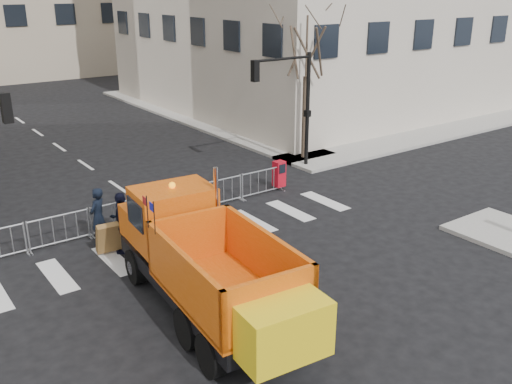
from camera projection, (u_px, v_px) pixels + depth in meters
ground at (295, 306)px, 15.49m from camera, size 120.00×120.00×0.00m
sidewalk_back at (155, 210)px, 21.95m from camera, size 64.00×5.00×0.15m
traffic_light_right at (307, 111)px, 26.49m from camera, size 0.18×0.18×5.40m
crowd_barriers at (146, 209)px, 20.69m from camera, size 12.60×0.60×1.10m
street_tree at (306, 84)px, 27.28m from camera, size 3.00×3.00×7.50m
plow_truck at (206, 261)px, 14.52m from camera, size 3.41×9.42×3.59m
cop_a at (98, 216)px, 18.91m from camera, size 0.86×0.82×1.98m
cop_b at (120, 215)px, 19.47m from camera, size 0.89×0.76×1.62m
cop_c at (122, 222)px, 18.33m from camera, size 1.04×1.29×2.05m
newspaper_box at (279, 174)px, 24.13m from camera, size 0.47×0.43×1.10m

